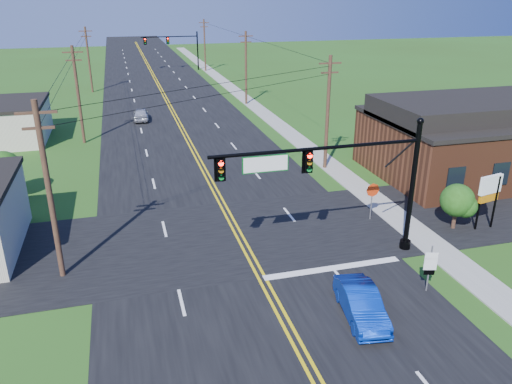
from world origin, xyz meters
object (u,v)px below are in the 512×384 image
object	(u,v)px
signal_mast_far	(173,45)
blue_car	(361,305)
route_sign	(430,265)
stop_sign	(372,194)
signal_mast_main	(336,176)

from	to	relation	value
signal_mast_far	blue_car	bearing A→B (deg)	-90.72
signal_mast_far	route_sign	bearing A→B (deg)	-87.70
route_sign	stop_sign	xyz separation A→B (m)	(1.22, 8.12, 0.34)
signal_mast_far	stop_sign	world-z (taller)	signal_mast_far
signal_mast_main	route_sign	world-z (taller)	signal_mast_main
blue_car	stop_sign	bearing A→B (deg)	68.67
signal_mast_far	signal_mast_main	bearing A→B (deg)	-90.08
signal_mast_main	signal_mast_far	xyz separation A→B (m)	(0.10, 72.00, -0.20)
signal_mast_main	blue_car	bearing A→B (deg)	-99.43
signal_mast_far	blue_car	xyz separation A→B (m)	(-0.96, -77.21, -3.86)
route_sign	signal_mast_far	bearing A→B (deg)	108.57
signal_mast_far	blue_car	world-z (taller)	signal_mast_far
signal_mast_main	stop_sign	xyz separation A→B (m)	(4.38, 3.98, -2.98)
route_sign	stop_sign	size ratio (longest dim) A/B	1.00
signal_mast_far	stop_sign	xyz separation A→B (m)	(4.28, -68.02, -2.77)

